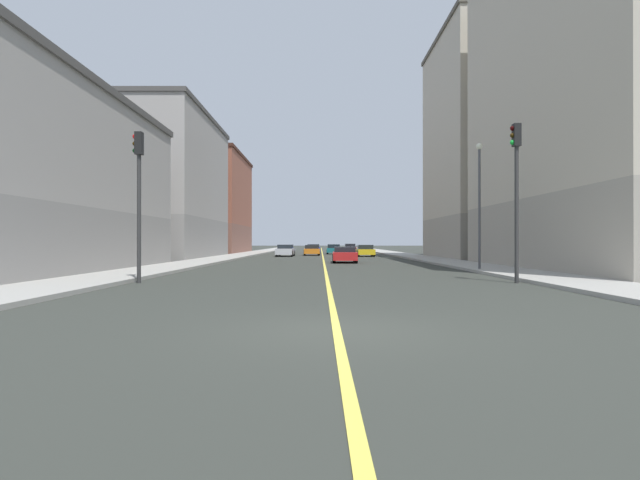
{
  "coord_description": "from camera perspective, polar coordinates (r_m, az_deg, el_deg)",
  "views": [
    {
      "loc": [
        -0.31,
        -9.41,
        1.65
      ],
      "look_at": [
        -0.18,
        43.94,
        1.82
      ],
      "focal_mm": 28.44,
      "sensor_mm": 36.0,
      "label": 1
    }
  ],
  "objects": [
    {
      "name": "ground_plane",
      "position": [
        9.55,
        1.75,
        -10.11
      ],
      "size": [
        400.0,
        400.0,
        0.0
      ],
      "primitive_type": "plane",
      "color": "#2F332D",
      "rests_on": "ground"
    },
    {
      "name": "sidewalk_left",
      "position": [
        59.26,
        9.5,
        -1.7
      ],
      "size": [
        3.42,
        168.0,
        0.15
      ],
      "primitive_type": "cube",
      "color": "#9E9B93",
      "rests_on": "ground"
    },
    {
      "name": "sidewalk_right",
      "position": [
        59.16,
        -9.19,
        -1.7
      ],
      "size": [
        3.42,
        168.0,
        0.15
      ],
      "primitive_type": "cube",
      "color": "#9E9B93",
      "rests_on": "ground"
    },
    {
      "name": "lane_center_stripe",
      "position": [
        58.43,
        0.16,
        -1.79
      ],
      "size": [
        0.16,
        154.0,
        0.01
      ],
      "primitive_type": "cube",
      "color": "#E5D14C",
      "rests_on": "ground"
    },
    {
      "name": "building_left_near",
      "position": [
        34.7,
        28.89,
        14.81
      ],
      "size": [
        9.58,
        21.37,
        21.2
      ],
      "color": "#9D9688",
      "rests_on": "ground"
    },
    {
      "name": "building_left_mid",
      "position": [
        52.98,
        18.04,
        9.95
      ],
      "size": [
        9.58,
        15.61,
        21.9
      ],
      "color": "#9D9688",
      "rests_on": "ground"
    },
    {
      "name": "building_right_corner",
      "position": [
        31.33,
        -30.3,
        5.77
      ],
      "size": [
        9.58,
        21.0,
        9.75
      ],
      "color": "gray",
      "rests_on": "ground"
    },
    {
      "name": "building_right_midblock",
      "position": [
        53.46,
        -17.26,
        5.73
      ],
      "size": [
        9.58,
        19.77,
        14.27
      ],
      "color": "gray",
      "rests_on": "ground"
    },
    {
      "name": "building_right_distant",
      "position": [
        74.29,
        -12.34,
        3.96
      ],
      "size": [
        9.58,
        18.84,
        13.99
      ],
      "color": "brown",
      "rests_on": "ground"
    },
    {
      "name": "traffic_light_left_near",
      "position": [
        21.69,
        21.06,
        6.26
      ],
      "size": [
        0.4,
        0.32,
        6.33
      ],
      "color": "#2D2D2D",
      "rests_on": "ground"
    },
    {
      "name": "traffic_light_right_near",
      "position": [
        21.46,
        -19.88,
        5.81
      ],
      "size": [
        0.4,
        0.32,
        6.0
      ],
      "color": "#2D2D2D",
      "rests_on": "ground"
    },
    {
      "name": "street_lamp_left_near",
      "position": [
        29.43,
        17.35,
        5.14
      ],
      "size": [
        0.36,
        0.36,
        6.95
      ],
      "color": "#4C4C51",
      "rests_on": "ground"
    },
    {
      "name": "car_blue",
      "position": [
        69.9,
        -0.9,
        -1.02
      ],
      "size": [
        1.94,
        3.98,
        1.28
      ],
      "color": "#23389E",
      "rests_on": "ground"
    },
    {
      "name": "car_orange",
      "position": [
        60.72,
        -1.08,
        -1.16
      ],
      "size": [
        2.0,
        4.24,
        1.24
      ],
      "color": "orange",
      "rests_on": "ground"
    },
    {
      "name": "car_silver",
      "position": [
        56.67,
        -4.05,
        -1.2
      ],
      "size": [
        1.98,
        4.62,
        1.31
      ],
      "color": "silver",
      "rests_on": "ground"
    },
    {
      "name": "car_maroon",
      "position": [
        76.59,
        3.25,
        -0.93
      ],
      "size": [
        1.77,
        4.27,
        1.33
      ],
      "color": "maroon",
      "rests_on": "ground"
    },
    {
      "name": "car_red",
      "position": [
        39.77,
        2.65,
        -1.66
      ],
      "size": [
        1.97,
        4.22,
        1.23
      ],
      "color": "red",
      "rests_on": "ground"
    },
    {
      "name": "car_teal",
      "position": [
        67.28,
        1.41,
        -1.05
      ],
      "size": [
        1.95,
        4.19,
        1.29
      ],
      "color": "#196670",
      "rests_on": "ground"
    },
    {
      "name": "car_yellow",
      "position": [
        56.61,
        4.98,
        -1.21
      ],
      "size": [
        1.92,
        4.12,
        1.29
      ],
      "color": "gold",
      "rests_on": "ground"
    }
  ]
}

